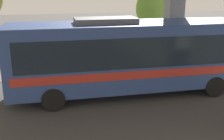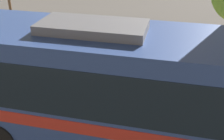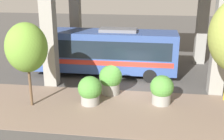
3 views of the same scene
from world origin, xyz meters
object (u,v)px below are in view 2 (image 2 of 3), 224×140
at_px(planter_front, 122,58).
at_px(planter_back, 59,43).
at_px(bus, 133,85).
at_px(planter_middle, 151,47).

distance_m(planter_front, planter_back, 3.48).
xyz_separation_m(bus, planter_front, (-3.75, -1.07, -1.01)).
bearing_deg(planter_middle, bus, 0.61).
relative_size(planter_front, planter_middle, 1.11).
height_order(bus, planter_back, bus).
bearing_deg(planter_back, bus, 41.92).
distance_m(planter_middle, planter_back, 4.35).
distance_m(bus, planter_back, 6.63).
xyz_separation_m(planter_front, planter_middle, (-1.73, 1.01, -0.12)).
bearing_deg(bus, planter_front, -164.04).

